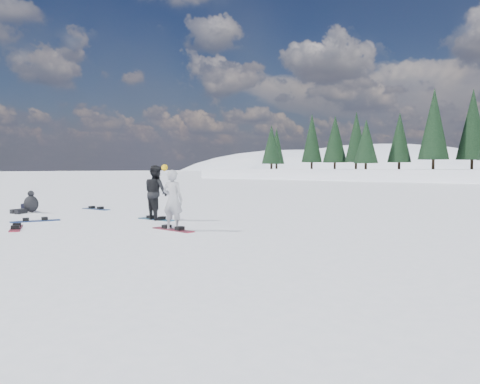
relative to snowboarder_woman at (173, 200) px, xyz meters
The scene contains 10 objects.
ground 2.35m from the snowboarder_woman, 143.67° to the right, with size 420.00×420.00×0.00m, color white.
snowboarder_woman is the anchor object (origin of this frame).
snowboarder_man 2.79m from the snowboarder_woman, 150.62° to the left, with size 0.89×0.69×1.83m, color black.
seated_rider 8.08m from the snowboarder_woman, behind, with size 0.76×1.11×0.86m.
gear_bag 8.79m from the snowboarder_woman, behind, with size 0.45×0.30×0.30m, color black.
snowboard_woman 0.84m from the snowboarder_woman, 30.96° to the left, with size 1.50×0.28×0.03m, color maroon.
snowboard_man 2.91m from the snowboarder_woman, 150.62° to the left, with size 1.50×0.28×0.03m, color #175A81.
snowboard_loose_a 5.28m from the snowboarder_woman, 163.12° to the right, with size 1.50×0.28×0.03m, color navy.
snowboard_loose_c 7.72m from the snowboarder_woman, 163.55° to the left, with size 1.50×0.28×0.03m, color navy.
snowboard_loose_b 4.60m from the snowboarder_woman, 142.96° to the right, with size 1.50×0.28×0.03m, color maroon.
Camera 1 is at (11.64, -7.22, 1.74)m, focal length 35.00 mm.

